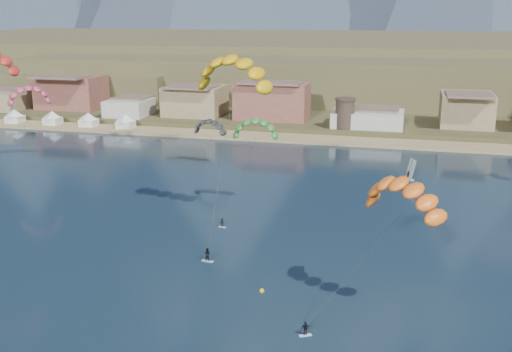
{
  "coord_description": "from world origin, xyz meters",
  "views": [
    {
      "loc": [
        22.16,
        -56.28,
        35.42
      ],
      "look_at": [
        0.0,
        32.0,
        10.0
      ],
      "focal_mm": 43.0,
      "sensor_mm": 36.0,
      "label": 1
    }
  ],
  "objects_px": {
    "kitesurfer_yellow": "(233,68)",
    "kitesurfer_orange": "(404,190)",
    "kitesurfer_green": "(255,126)",
    "buoy": "(262,291)",
    "watchtower": "(345,113)",
    "windsurfer": "(409,174)"
  },
  "relations": [
    {
      "from": "kitesurfer_orange",
      "to": "windsurfer",
      "type": "xyz_separation_m",
      "value": [
        0.95,
        59.73,
        -13.94
      ]
    },
    {
      "from": "kitesurfer_orange",
      "to": "windsurfer",
      "type": "height_order",
      "value": "kitesurfer_orange"
    },
    {
      "from": "kitesurfer_yellow",
      "to": "buoy",
      "type": "height_order",
      "value": "kitesurfer_yellow"
    },
    {
      "from": "buoy",
      "to": "windsurfer",
      "type": "bearing_deg",
      "value": 72.99
    },
    {
      "from": "kitesurfer_orange",
      "to": "kitesurfer_green",
      "type": "bearing_deg",
      "value": 127.35
    },
    {
      "from": "buoy",
      "to": "kitesurfer_yellow",
      "type": "bearing_deg",
      "value": 113.58
    },
    {
      "from": "watchtower",
      "to": "buoy",
      "type": "distance_m",
      "value": 100.81
    },
    {
      "from": "kitesurfer_green",
      "to": "buoy",
      "type": "xyz_separation_m",
      "value": [
        9.02,
        -32.2,
        -15.04
      ]
    },
    {
      "from": "kitesurfer_yellow",
      "to": "kitesurfer_green",
      "type": "xyz_separation_m",
      "value": [
        1.45,
        8.21,
        -10.7
      ]
    },
    {
      "from": "kitesurfer_yellow",
      "to": "kitesurfer_orange",
      "type": "bearing_deg",
      "value": -43.22
    },
    {
      "from": "windsurfer",
      "to": "kitesurfer_green",
      "type": "bearing_deg",
      "value": -136.0
    },
    {
      "from": "windsurfer",
      "to": "buoy",
      "type": "bearing_deg",
      "value": -107.01
    },
    {
      "from": "kitesurfer_yellow",
      "to": "kitesurfer_orange",
      "type": "relative_size",
      "value": 1.56
    },
    {
      "from": "kitesurfer_orange",
      "to": "windsurfer",
      "type": "relative_size",
      "value": 4.37
    },
    {
      "from": "watchtower",
      "to": "kitesurfer_orange",
      "type": "relative_size",
      "value": 0.44
    },
    {
      "from": "watchtower",
      "to": "kitesurfer_yellow",
      "type": "height_order",
      "value": "kitesurfer_yellow"
    },
    {
      "from": "kitesurfer_orange",
      "to": "kitesurfer_green",
      "type": "height_order",
      "value": "kitesurfer_orange"
    },
    {
      "from": "kitesurfer_orange",
      "to": "buoy",
      "type": "relative_size",
      "value": 31.37
    },
    {
      "from": "kitesurfer_green",
      "to": "buoy",
      "type": "distance_m",
      "value": 36.67
    },
    {
      "from": "kitesurfer_yellow",
      "to": "watchtower",
      "type": "bearing_deg",
      "value": 82.54
    },
    {
      "from": "windsurfer",
      "to": "buoy",
      "type": "relative_size",
      "value": 7.18
    },
    {
      "from": "kitesurfer_orange",
      "to": "kitesurfer_green",
      "type": "xyz_separation_m",
      "value": [
        -25.84,
        33.86,
        -0.22
      ]
    }
  ]
}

